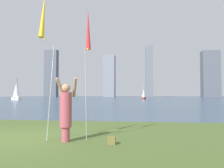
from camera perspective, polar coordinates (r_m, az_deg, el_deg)
name	(u,v)px	position (r m, az deg, el deg)	size (l,w,h in m)	color
ground	(124,100)	(58.21, 3.13, -3.90)	(120.00, 138.00, 0.12)	#475B28
person	(66,110)	(7.09, -11.46, -6.35)	(0.71, 0.53, 1.95)	#B24C59
kite_flag_left	(44,18)	(7.25, -16.77, 15.46)	(0.16, 1.08, 4.47)	#B2B2B7
kite_flag_right	(88,32)	(7.62, -6.01, 12.80)	(0.16, 0.53, 4.21)	#B2B2B7
bag	(112,141)	(6.71, -0.11, -13.99)	(0.23, 0.18, 0.20)	olive
sailboat_1	(144,95)	(58.49, 7.92, -2.65)	(1.11, 1.79, 3.51)	maroon
sailboat_2	(16,92)	(55.37, -22.81, -1.79)	(3.04, 2.34, 4.99)	white
skyline_tower_0	(51,73)	(109.94, -14.97, 2.58)	(5.92, 3.32, 21.76)	#565B66
skyline_tower_1	(109,76)	(101.01, -0.67, 1.98)	(5.00, 4.80, 18.39)	gray
skyline_tower_2	(149,72)	(99.94, 9.29, 3.01)	(3.05, 7.05, 21.69)	slate
skyline_tower_3	(210,74)	(101.09, 23.43, 2.29)	(6.86, 4.76, 18.80)	#565B66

